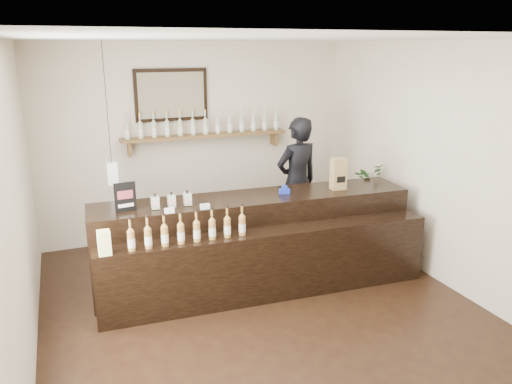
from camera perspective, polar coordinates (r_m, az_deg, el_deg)
name	(u,v)px	position (r m, az deg, el deg)	size (l,w,h in m)	color
ground	(261,308)	(5.56, 0.59, -13.08)	(5.00, 5.00, 0.00)	black
room_shell	(262,154)	(4.95, 0.65, 4.35)	(5.00, 5.00, 5.00)	beige
back_wall_decor	(188,119)	(7.13, -7.74, 8.30)	(2.66, 0.96, 1.69)	brown
counter	(258,245)	(5.88, 0.22, -6.06)	(3.78, 1.19, 1.22)	black
promo_sign	(125,197)	(5.42, -14.72, -0.55)	(0.23, 0.05, 0.32)	black
paper_bag	(338,174)	(6.14, 9.40, 2.06)	(0.19, 0.15, 0.38)	olive
tape_dispenser	(284,190)	(5.92, 3.27, 0.20)	(0.13, 0.07, 0.11)	#192DB0
side_cabinet	(365,221)	(7.14, 12.36, -3.22)	(0.55, 0.63, 0.78)	brown
potted_plant	(368,179)	(6.96, 12.66, 1.46)	(0.39, 0.33, 0.43)	#295923
shopkeeper	(297,174)	(6.95, 4.73, 2.08)	(0.75, 0.49, 2.05)	black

